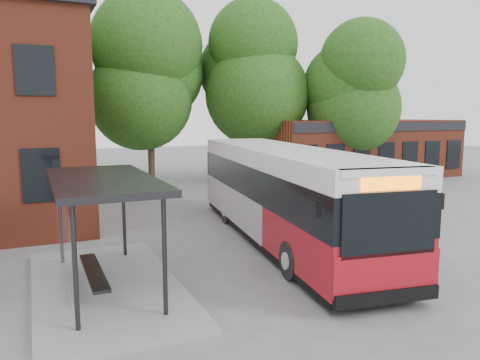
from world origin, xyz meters
name	(u,v)px	position (x,y,z in m)	size (l,w,h in m)	color
ground	(250,256)	(0.00, 0.00, 0.00)	(100.00, 100.00, 0.00)	slate
shop_row	(357,148)	(15.00, 14.00, 2.00)	(14.00, 6.20, 4.00)	maroon
bus_shelter	(105,234)	(-4.50, -1.00, 1.45)	(3.60, 7.00, 2.90)	#252528
bike_rail	(320,187)	(9.28, 10.00, 0.19)	(5.20, 0.10, 0.38)	#252528
tree_0	(29,94)	(-6.00, 16.00, 5.50)	(7.92, 7.92, 11.00)	#1D4612
tree_1	(150,101)	(1.00, 17.00, 5.20)	(7.92, 7.92, 10.40)	#1D4612
tree_2	(256,98)	(8.00, 16.00, 5.50)	(7.92, 7.92, 11.00)	#1D4612
tree_3	(353,110)	(13.00, 12.00, 4.64)	(7.04, 7.04, 9.28)	#1D4612
city_bus	(283,195)	(1.82, 1.18, 1.63)	(2.73, 12.83, 3.26)	maroon
bicycle_0	(294,186)	(7.25, 9.59, 0.44)	(0.58, 1.66, 0.87)	black
bicycle_1	(301,183)	(8.06, 10.12, 0.46)	(0.43, 1.54, 0.92)	#5A1017
bicycle_2	(308,182)	(8.63, 10.32, 0.46)	(0.61, 1.76, 0.93)	black
bicycle_3	(301,180)	(8.43, 10.70, 0.55)	(0.52, 1.83, 1.10)	black
bicycle_4	(315,181)	(9.18, 10.45, 0.47)	(0.63, 1.80, 0.94)	black
bicycle_5	(339,181)	(10.20, 9.49, 0.56)	(0.52, 1.85, 1.11)	black
bicycle_6	(332,180)	(10.51, 10.52, 0.48)	(0.63, 1.81, 0.95)	#04103E
bicycle_7	(362,181)	(11.94, 9.51, 0.44)	(0.41, 1.47, 0.88)	black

